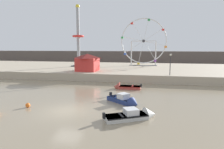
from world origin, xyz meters
The scene contains 11 objects.
ground_plane centered at (0.00, 0.00, 0.00)m, with size 240.00×240.00×0.00m, color gray.
quay_promenade centered at (0.00, 27.93, 0.66)m, with size 110.00×25.80×1.31m, color #B7A88E.
distant_town_skyline centered at (0.00, 51.62, 2.20)m, with size 140.00×3.00×4.40m, color #564C47.
motorboat_faded_red centered at (3.65, 10.69, 0.20)m, with size 3.87×1.62×1.46m.
motorboat_navy_blue centered at (4.81, 3.36, 0.30)m, with size 3.86×3.44×1.37m.
motorboat_pale_grey centered at (6.18, -0.80, 0.26)m, with size 4.41×3.18×1.30m.
ferris_wheel_white_frame centered at (5.26, 32.52, 6.96)m, with size 10.85×1.20×11.25m.
drop_tower_steel_tower centered at (-9.31, 27.55, 7.38)m, with size 2.80×2.80×13.92m.
carnival_booth_red_striped centered at (-4.33, 18.95, 2.97)m, with size 4.17×4.04×3.18m.
promenade_lamp_near centered at (10.16, 15.98, 3.55)m, with size 0.32×0.32×3.35m.
mooring_buoy_orange centered at (-4.06, 0.11, 0.22)m, with size 0.44×0.44×0.44m, color orange.
Camera 1 is at (7.38, -16.30, 5.65)m, focal length 32.07 mm.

